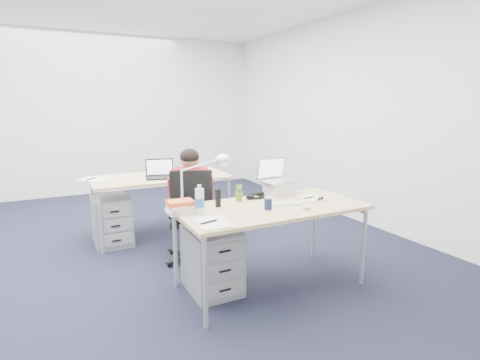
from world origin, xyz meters
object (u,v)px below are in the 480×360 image
object	(u,v)px
wireless_keyboard	(288,203)
dark_laptop	(160,169)
headphones	(255,195)
bear_figurine	(239,193)
desk_near	(271,211)
desk_far	(160,180)
office_chair	(193,235)
book_stack	(181,207)
can_koozie	(268,203)
sunglasses	(321,199)
drawer_pedestal_near	(212,260)
water_bottle	(200,199)
computer_mouse	(306,207)
silver_laptop	(279,177)
cordless_phone	(218,198)
drawer_pedestal_far	(112,220)
seated_person	(192,202)
desk_lamp	(198,182)
far_cup	(190,170)

from	to	relation	value
wireless_keyboard	dark_laptop	world-z (taller)	dark_laptop
headphones	bear_figurine	bearing A→B (deg)	169.44
desk_near	desk_far	size ratio (longest dim) A/B	1.00
office_chair	book_stack	bearing A→B (deg)	-95.62
desk_near	can_koozie	size ratio (longest dim) A/B	15.31
office_chair	sunglasses	distance (m)	1.35
drawer_pedestal_near	dark_laptop	distance (m)	1.59
water_bottle	book_stack	size ratio (longest dim) A/B	1.05
wireless_keyboard	computer_mouse	size ratio (longest dim) A/B	3.18
silver_laptop	cordless_phone	xyz separation A→B (m)	(-0.70, -0.15, -0.09)
silver_laptop	headphones	xyz separation A→B (m)	(-0.26, 0.00, -0.15)
drawer_pedestal_far	silver_laptop	world-z (taller)	silver_laptop
seated_person	computer_mouse	size ratio (longest dim) A/B	12.13
seated_person	dark_laptop	size ratio (longest dim) A/B	3.55
drawer_pedestal_far	wireless_keyboard	size ratio (longest dim) A/B	1.83
desk_near	can_koozie	distance (m)	0.15
water_bottle	drawer_pedestal_far	bearing A→B (deg)	105.43
drawer_pedestal_far	silver_laptop	distance (m)	2.04
desk_lamp	water_bottle	bearing A→B (deg)	-105.72
office_chair	bear_figurine	world-z (taller)	office_chair
seated_person	drawer_pedestal_far	bearing A→B (deg)	157.60
book_stack	wireless_keyboard	bearing A→B (deg)	-9.96
silver_laptop	computer_mouse	distance (m)	0.56
office_chair	dark_laptop	xyz separation A→B (m)	(-0.10, 0.80, 0.57)
headphones	desk_lamp	world-z (taller)	desk_lamp
headphones	book_stack	size ratio (longest dim) A/B	1.04
sunglasses	dark_laptop	size ratio (longest dim) A/B	0.32
computer_mouse	desk_lamp	size ratio (longest dim) A/B	0.20
drawer_pedestal_far	water_bottle	size ratio (longest dim) A/B	2.36
seated_person	drawer_pedestal_far	size ratio (longest dim) A/B	2.08
seated_person	far_cup	world-z (taller)	seated_person
silver_laptop	book_stack	bearing A→B (deg)	-175.85
office_chair	cordless_phone	distance (m)	0.84
office_chair	computer_mouse	world-z (taller)	office_chair
dark_laptop	seated_person	bearing A→B (deg)	-64.88
book_stack	cordless_phone	distance (m)	0.33
computer_mouse	can_koozie	distance (m)	0.32
drawer_pedestal_far	can_koozie	distance (m)	2.11
seated_person	wireless_keyboard	size ratio (longest dim) A/B	3.81
drawer_pedestal_far	computer_mouse	distance (m)	2.36
can_koozie	far_cup	xyz separation A→B (m)	(-0.04, 1.81, -0.01)
cordless_phone	sunglasses	xyz separation A→B (m)	(0.91, -0.23, -0.07)
book_stack	desk_lamp	world-z (taller)	desk_lamp
drawer_pedestal_far	book_stack	distance (m)	1.67
office_chair	sunglasses	bearing A→B (deg)	-23.62
drawer_pedestal_far	water_bottle	xyz separation A→B (m)	(0.45, -1.65, 0.57)
wireless_keyboard	headphones	world-z (taller)	headphones
book_stack	far_cup	size ratio (longest dim) A/B	2.36
desk_near	dark_laptop	xyz separation A→B (m)	(-0.52, 1.62, 0.16)
computer_mouse	wireless_keyboard	bearing A→B (deg)	78.63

